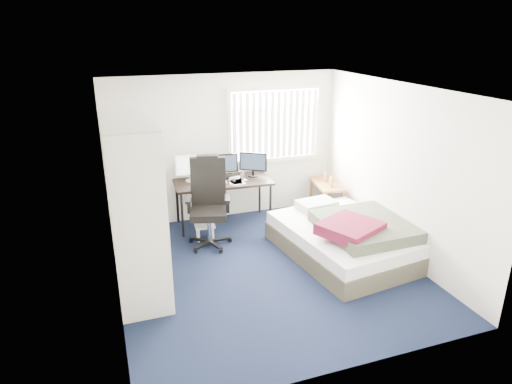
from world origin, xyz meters
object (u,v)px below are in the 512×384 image
object	(u,v)px
office_chair	(209,211)
nightstand	(327,187)
desk	(223,179)
bed	(347,237)

from	to	relation	value
office_chair	nightstand	size ratio (longest dim) A/B	1.58
desk	bed	xyz separation A→B (m)	(1.41, -1.73, -0.52)
office_chair	nightstand	distance (m)	2.35
desk	bed	distance (m)	2.29
office_chair	bed	bearing A→B (deg)	-30.90
office_chair	bed	world-z (taller)	office_chair
desk	bed	size ratio (longest dim) A/B	0.72
desk	nightstand	size ratio (longest dim) A/B	1.86
office_chair	nightstand	world-z (taller)	office_chair
office_chair	nightstand	xyz separation A→B (m)	(2.30, 0.49, -0.03)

